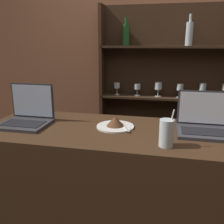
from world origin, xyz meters
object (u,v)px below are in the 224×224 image
(laptop_far, at_px, (206,124))
(cake_plate, at_px, (115,124))
(water_glass, at_px, (167,133))
(laptop_near, at_px, (27,116))

(laptop_far, relative_size, cake_plate, 1.41)
(laptop_far, relative_size, water_glass, 1.69)
(laptop_far, distance_m, cake_plate, 0.53)
(laptop_near, distance_m, water_glass, 0.88)
(laptop_far, height_order, cake_plate, laptop_far)
(cake_plate, bearing_deg, water_glass, -36.97)
(laptop_far, xyz_separation_m, cake_plate, (-0.53, -0.03, -0.02))
(laptop_near, xyz_separation_m, water_glass, (0.86, -0.18, 0.02))
(laptop_near, bearing_deg, laptop_far, 4.09)
(laptop_near, xyz_separation_m, cake_plate, (0.56, 0.05, -0.03))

